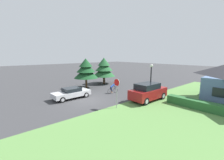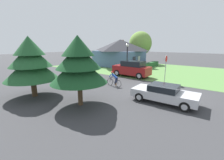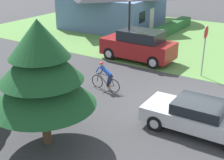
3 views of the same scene
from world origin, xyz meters
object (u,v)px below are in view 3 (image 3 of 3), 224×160
object	(u,v)px
cyclist	(106,77)
parked_suv_right	(139,46)
conifer_tall_near	(41,70)
street_lamp	(129,17)
stop_sign	(205,41)
sedan_left_lane	(200,117)

from	to	relation	value
cyclist	parked_suv_right	xyz separation A→B (m)	(5.07, 0.88, 0.28)
conifer_tall_near	street_lamp	bearing A→B (deg)	13.63
cyclist	street_lamp	xyz separation A→B (m)	(4.93, 1.53, 2.06)
street_lamp	conifer_tall_near	size ratio (longest dim) A/B	0.91
stop_sign	street_lamp	distance (m)	5.09
street_lamp	sedan_left_lane	bearing A→B (deg)	-132.59
stop_sign	street_lamp	xyz separation A→B (m)	(0.38, 5.03, 0.71)
parked_suv_right	conifer_tall_near	xyz separation A→B (m)	(-10.27, -1.81, 1.88)
conifer_tall_near	parked_suv_right	bearing A→B (deg)	9.99
conifer_tall_near	stop_sign	bearing A→B (deg)	-14.77
cyclist	street_lamp	size ratio (longest dim) A/B	0.42
parked_suv_right	street_lamp	distance (m)	1.90
cyclist	stop_sign	size ratio (longest dim) A/B	0.61
cyclist	stop_sign	xyz separation A→B (m)	(4.55, -3.50, 1.35)
sedan_left_lane	conifer_tall_near	distance (m)	6.24
sedan_left_lane	cyclist	size ratio (longest dim) A/B	2.53
stop_sign	parked_suv_right	bearing A→B (deg)	-97.27
cyclist	street_lamp	distance (m)	5.56
sedan_left_lane	parked_suv_right	distance (m)	8.96
parked_suv_right	stop_sign	world-z (taller)	stop_sign
parked_suv_right	stop_sign	distance (m)	4.54
stop_sign	street_lamp	world-z (taller)	street_lamp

